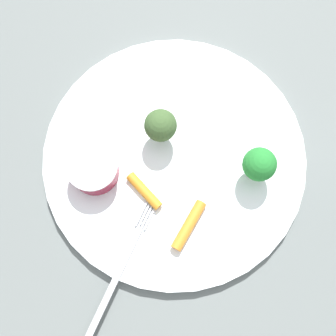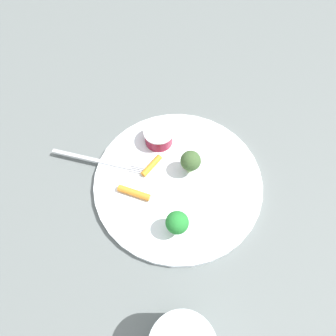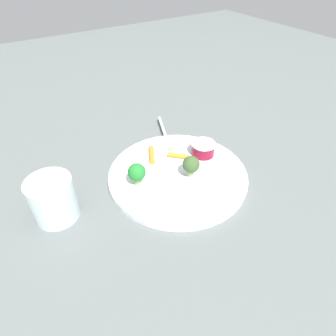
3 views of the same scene
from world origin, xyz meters
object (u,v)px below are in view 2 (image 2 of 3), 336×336
at_px(sauce_cup, 159,136).
at_px(broccoli_floret_0, 177,223).
at_px(broccoli_floret_1, 191,161).
at_px(carrot_stick_1, 152,166).
at_px(plate, 178,181).
at_px(fork, 100,161).
at_px(carrot_stick_0, 134,193).

relative_size(sauce_cup, broccoli_floret_0, 1.10).
distance_m(broccoli_floret_1, carrot_stick_1, 0.07).
bearing_deg(carrot_stick_1, broccoli_floret_0, -166.57).
distance_m(plate, broccoli_floret_0, 0.09).
xyz_separation_m(broccoli_floret_0, carrot_stick_1, (0.12, 0.03, -0.03)).
xyz_separation_m(plate, broccoli_floret_0, (-0.09, 0.01, 0.04)).
relative_size(plate, broccoli_floret_0, 5.94).
bearing_deg(broccoli_floret_0, carrot_stick_1, 13.43).
relative_size(plate, fork, 1.75).
bearing_deg(broccoli_floret_0, broccoli_floret_1, -19.87).
relative_size(broccoli_floret_0, carrot_stick_1, 1.05).
xyz_separation_m(broccoli_floret_0, broccoli_floret_1, (0.10, -0.04, -0.00)).
height_order(carrot_stick_1, fork, carrot_stick_1).
height_order(broccoli_floret_0, broccoli_floret_1, same).
xyz_separation_m(plate, sauce_cup, (0.08, 0.02, 0.02)).
bearing_deg(broccoli_floret_1, carrot_stick_0, 109.13).
xyz_separation_m(carrot_stick_1, fork, (0.02, 0.09, -0.00)).
height_order(plate, fork, fork).
height_order(plate, broccoli_floret_1, broccoli_floret_1).
distance_m(broccoli_floret_0, carrot_stick_1, 0.12).
bearing_deg(carrot_stick_0, broccoli_floret_0, -137.78).
bearing_deg(carrot_stick_0, sauce_cup, -27.18).
bearing_deg(plate, fork, 68.41).
height_order(broccoli_floret_0, fork, broccoli_floret_0).
xyz_separation_m(sauce_cup, fork, (-0.03, 0.11, -0.01)).
bearing_deg(sauce_cup, carrot_stick_1, 161.02).
distance_m(broccoli_floret_0, fork, 0.18).
bearing_deg(carrot_stick_0, plate, -76.48).
height_order(sauce_cup, carrot_stick_0, sauce_cup).
xyz_separation_m(broccoli_floret_1, fork, (0.04, 0.16, -0.03)).
bearing_deg(sauce_cup, plate, -164.13).
distance_m(plate, carrot_stick_0, 0.08).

